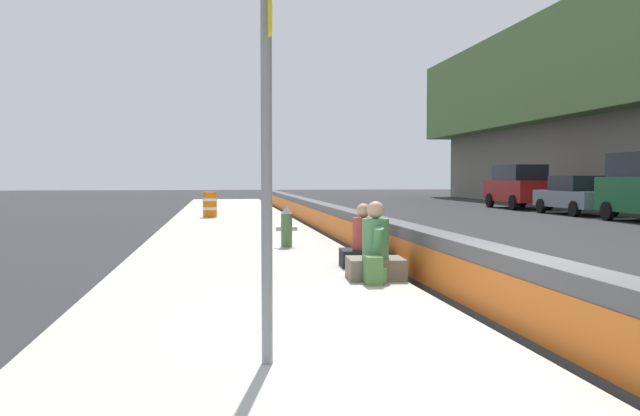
% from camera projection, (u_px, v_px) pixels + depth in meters
% --- Properties ---
extents(ground_plane, '(160.00, 160.00, 0.00)m').
position_uv_depth(ground_plane, '(533.00, 341.00, 6.78)').
color(ground_plane, '#2B2B2D').
rests_on(ground_plane, ground).
extents(sidewalk_strip, '(80.00, 4.40, 0.14)m').
position_uv_depth(sidewalk_strip, '(272.00, 343.00, 6.39)').
color(sidewalk_strip, '#B5B2A8').
rests_on(sidewalk_strip, ground_plane).
extents(jersey_barrier, '(76.00, 0.45, 0.85)m').
position_uv_depth(jersey_barrier, '(533.00, 299.00, 6.76)').
color(jersey_barrier, '#545456').
rests_on(jersey_barrier, ground_plane).
extents(route_sign_post, '(0.44, 0.09, 3.60)m').
position_uv_depth(route_sign_post, '(267.00, 108.00, 5.36)').
color(route_sign_post, gray).
rests_on(route_sign_post, sidewalk_strip).
extents(fire_hydrant, '(0.26, 0.46, 0.88)m').
position_uv_depth(fire_hydrant, '(287.00, 226.00, 14.48)').
color(fire_hydrant, '#47663D').
rests_on(fire_hydrant, sidewalk_strip).
extents(seated_person_foreground, '(0.76, 0.88, 1.16)m').
position_uv_depth(seated_person_foreground, '(375.00, 254.00, 9.98)').
color(seated_person_foreground, '#706651').
rests_on(seated_person_foreground, sidewalk_strip).
extents(seated_person_middle, '(0.70, 0.81, 1.07)m').
position_uv_depth(seated_person_middle, '(363.00, 247.00, 11.38)').
color(seated_person_middle, black).
rests_on(seated_person_middle, sidewalk_strip).
extents(backpack, '(0.32, 0.28, 0.40)m').
position_uv_depth(backpack, '(374.00, 271.00, 9.44)').
color(backpack, '#4C7A3D').
rests_on(backpack, sidewalk_strip).
extents(construction_barrel, '(0.54, 0.54, 0.95)m').
position_uv_depth(construction_barrel, '(210.00, 205.00, 25.18)').
color(construction_barrel, orange).
rests_on(construction_barrel, sidewalk_strip).
extents(parked_car_midline, '(4.50, 1.96, 1.71)m').
position_uv_depth(parked_car_midline, '(576.00, 195.00, 29.33)').
color(parked_car_midline, slate).
rests_on(parked_car_midline, ground_plane).
extents(parked_car_far, '(4.83, 2.13, 2.28)m').
position_uv_depth(parked_car_far, '(518.00, 186.00, 34.99)').
color(parked_car_far, maroon).
rests_on(parked_car_far, ground_plane).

